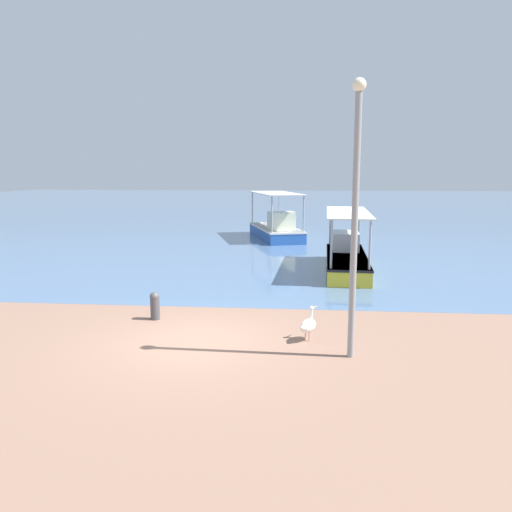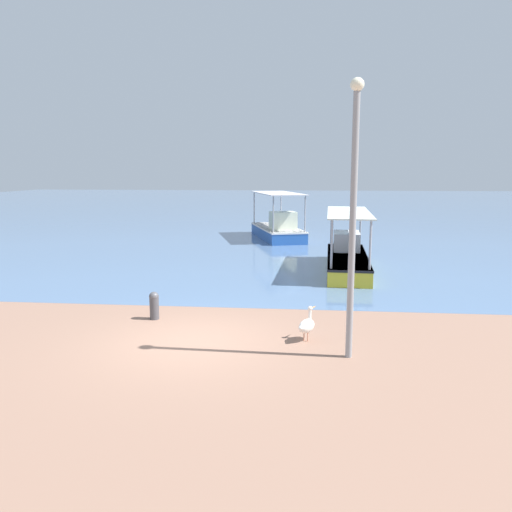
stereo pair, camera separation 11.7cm
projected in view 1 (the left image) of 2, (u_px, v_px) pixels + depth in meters
The scene contains 7 objects.
ground at pixel (193, 342), 11.60m from camera, with size 120.00×120.00×0.00m, color #8D6855.
harbor_water at pixel (280, 205), 58.73m from camera, with size 110.00×90.00×0.00m, color slate.
fishing_boat_center at pixel (346, 255), 20.10m from camera, with size 1.93×6.35×2.34m.
fishing_boat_near_right at pixel (277, 228), 29.23m from camera, with size 3.64×6.19×2.68m.
pelican at pixel (308, 325), 11.65m from camera, with size 0.52×0.74×0.80m.
lamp_post at pixel (355, 206), 10.14m from camera, with size 0.28×0.28×5.73m.
mooring_bollard at pixel (155, 305), 13.31m from camera, with size 0.26×0.26×0.75m.
Camera 1 is at (2.45, -10.93, 3.92)m, focal length 35.00 mm.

